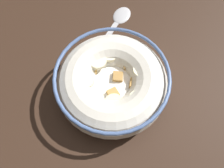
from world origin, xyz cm
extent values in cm
cube|color=#332116|center=(0.00, 0.00, -1.00)|extent=(95.61, 95.61, 2.00)
cylinder|color=silver|center=(0.00, 0.00, 0.30)|extent=(10.12, 10.12, 0.60)
torus|color=silver|center=(0.00, 0.00, 3.13)|extent=(18.40, 18.40, 6.25)
torus|color=#4C6699|center=(0.00, 0.00, 5.95)|extent=(18.45, 18.45, 0.60)
cylinder|color=white|center=(0.00, 0.00, 3.40)|extent=(14.65, 14.65, 0.40)
cube|color=#AD7F42|center=(0.84, -1.02, 3.91)|extent=(1.85, 1.91, 0.89)
cube|color=tan|center=(3.75, -4.68, 3.87)|extent=(2.24, 2.20, 0.93)
cube|color=tan|center=(-1.86, 4.97, 3.87)|extent=(1.67, 1.74, 0.89)
cube|color=tan|center=(0.36, -5.94, 3.88)|extent=(2.27, 2.27, 0.74)
cube|color=#AD7F42|center=(2.97, -2.76, 4.13)|extent=(2.08, 2.13, 0.93)
cube|color=tan|center=(-2.62, -5.37, 3.95)|extent=(2.31, 2.30, 0.81)
cube|color=tan|center=(-5.94, 0.80, 3.98)|extent=(1.94, 1.88, 0.91)
cube|color=tan|center=(2.79, 4.59, 3.97)|extent=(2.30, 2.30, 0.75)
cube|color=#AD7F42|center=(1.17, 5.48, 4.04)|extent=(2.33, 2.35, 0.97)
cube|color=tan|center=(2.57, 3.05, 4.08)|extent=(1.93, 1.88, 0.88)
cube|color=#AD7F42|center=(-6.43, -0.68, 4.15)|extent=(2.33, 2.35, 0.97)
cube|color=#B78947|center=(-2.08, -0.41, 3.93)|extent=(2.22, 2.25, 0.92)
cube|color=#AD7F42|center=(-0.64, -3.65, 3.97)|extent=(2.03, 2.09, 0.95)
cube|color=#AD7F42|center=(-4.02, 4.40, 4.12)|extent=(2.29, 2.29, 0.75)
cylinder|color=beige|center=(-3.79, -3.61, 5.05)|extent=(3.27, 3.23, 0.96)
cylinder|color=#F9EFC6|center=(4.69, -0.48, 4.71)|extent=(3.66, 3.67, 1.06)
cylinder|color=beige|center=(-4.71, 2.27, 4.94)|extent=(3.19, 3.20, 1.10)
cylinder|color=#F9EFC6|center=(3.34, 2.04, 5.08)|extent=(3.66, 3.68, 0.77)
cylinder|color=#F9EFC6|center=(1.10, -4.91, 5.11)|extent=(3.99, 3.97, 0.86)
cylinder|color=beige|center=(-3.91, -0.49, 4.76)|extent=(2.95, 2.92, 1.04)
cylinder|color=#F9EFC6|center=(-0.43, 4.18, 5.11)|extent=(2.95, 2.92, 0.87)
cylinder|color=beige|center=(-1.60, -5.55, 4.84)|extent=(3.64, 3.63, 1.10)
ellipsoid|color=#B7B7BC|center=(16.65, -3.36, 0.40)|extent=(5.69, 5.34, 0.80)
cube|color=#B7B7BC|center=(10.03, 1.02, 0.18)|extent=(9.96, 7.06, 0.36)
camera|label=1|loc=(-15.80, 1.26, 38.82)|focal=37.85mm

